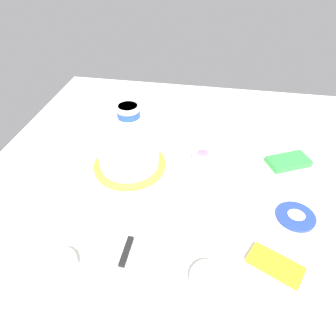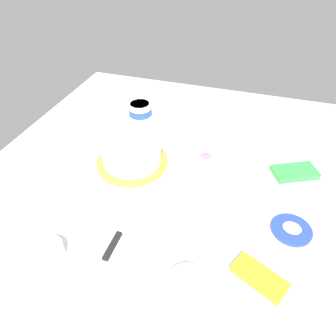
{
  "view_description": "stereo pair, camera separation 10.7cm",
  "coord_description": "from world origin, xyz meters",
  "px_view_note": "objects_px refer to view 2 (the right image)",
  "views": [
    {
      "loc": [
        0.06,
        -0.78,
        0.73
      ],
      "look_at": [
        -0.08,
        0.01,
        0.04
      ],
      "focal_mm": 31.84,
      "sensor_mm": 36.0,
      "label": 1
    },
    {
      "loc": [
        0.16,
        -0.76,
        0.73
      ],
      "look_at": [
        -0.08,
        0.01,
        0.04
      ],
      "focal_mm": 31.84,
      "sensor_mm": 36.0,
      "label": 2
    }
  ],
  "objects_px": {
    "sprinkle_bowl_yellow": "(187,284)",
    "sprinkle_bowl_pink": "(206,159)",
    "frosted_cake": "(132,153)",
    "frosting_tub": "(140,110)",
    "spreading_knife": "(120,233)",
    "candy_box_lower": "(259,277)",
    "paper_napkin": "(307,146)",
    "frosting_tub_lid": "(291,229)",
    "sprinkle_bowl_orange": "(46,252)",
    "candy_box_upper": "(295,172)"
  },
  "relations": [
    {
      "from": "frosting_tub_lid",
      "to": "sprinkle_bowl_orange",
      "type": "relative_size",
      "value": 1.24
    },
    {
      "from": "spreading_knife",
      "to": "candy_box_lower",
      "type": "xyz_separation_m",
      "value": [
        0.41,
        -0.02,
        0.0
      ]
    },
    {
      "from": "frosting_tub",
      "to": "spreading_knife",
      "type": "bearing_deg",
      "value": -73.88
    },
    {
      "from": "frosting_tub_lid",
      "to": "sprinkle_bowl_yellow",
      "type": "relative_size",
      "value": 1.23
    },
    {
      "from": "paper_napkin",
      "to": "spreading_knife",
      "type": "bearing_deg",
      "value": -131.1
    },
    {
      "from": "sprinkle_bowl_orange",
      "to": "frosting_tub",
      "type": "bearing_deg",
      "value": 91.81
    },
    {
      "from": "sprinkle_bowl_orange",
      "to": "frosting_tub_lid",
      "type": "bearing_deg",
      "value": 24.51
    },
    {
      "from": "sprinkle_bowl_orange",
      "to": "candy_box_lower",
      "type": "distance_m",
      "value": 0.58
    },
    {
      "from": "sprinkle_bowl_orange",
      "to": "sprinkle_bowl_yellow",
      "type": "height_order",
      "value": "sprinkle_bowl_yellow"
    },
    {
      "from": "frosting_tub",
      "to": "spreading_knife",
      "type": "height_order",
      "value": "frosting_tub"
    },
    {
      "from": "spreading_knife",
      "to": "paper_napkin",
      "type": "xyz_separation_m",
      "value": [
        0.55,
        0.63,
        -0.0
      ]
    },
    {
      "from": "frosted_cake",
      "to": "sprinkle_bowl_yellow",
      "type": "bearing_deg",
      "value": -52.48
    },
    {
      "from": "frosted_cake",
      "to": "paper_napkin",
      "type": "distance_m",
      "value": 0.71
    },
    {
      "from": "spreading_knife",
      "to": "sprinkle_bowl_yellow",
      "type": "distance_m",
      "value": 0.26
    },
    {
      "from": "candy_box_lower",
      "to": "paper_napkin",
      "type": "bearing_deg",
      "value": 103.79
    },
    {
      "from": "frosted_cake",
      "to": "sprinkle_bowl_yellow",
      "type": "relative_size",
      "value": 2.74
    },
    {
      "from": "candy_box_lower",
      "to": "frosting_tub",
      "type": "bearing_deg",
      "value": 157.74
    },
    {
      "from": "frosting_tub",
      "to": "frosting_tub_lid",
      "type": "distance_m",
      "value": 0.83
    },
    {
      "from": "frosting_tub",
      "to": "paper_napkin",
      "type": "xyz_separation_m",
      "value": [
        0.74,
        -0.01,
        -0.03
      ]
    },
    {
      "from": "sprinkle_bowl_yellow",
      "to": "sprinkle_bowl_pink",
      "type": "distance_m",
      "value": 0.52
    },
    {
      "from": "spreading_knife",
      "to": "paper_napkin",
      "type": "bearing_deg",
      "value": 48.9
    },
    {
      "from": "frosted_cake",
      "to": "sprinkle_bowl_orange",
      "type": "relative_size",
      "value": 2.78
    },
    {
      "from": "frosted_cake",
      "to": "frosting_tub",
      "type": "distance_m",
      "value": 0.34
    },
    {
      "from": "sprinkle_bowl_orange",
      "to": "sprinkle_bowl_yellow",
      "type": "bearing_deg",
      "value": 3.68
    },
    {
      "from": "frosting_tub_lid",
      "to": "candy_box_upper",
      "type": "distance_m",
      "value": 0.27
    },
    {
      "from": "spreading_knife",
      "to": "candy_box_upper",
      "type": "relative_size",
      "value": 1.53
    },
    {
      "from": "frosted_cake",
      "to": "candy_box_upper",
      "type": "bearing_deg",
      "value": 11.22
    },
    {
      "from": "frosting_tub",
      "to": "candy_box_lower",
      "type": "distance_m",
      "value": 0.89
    },
    {
      "from": "sprinkle_bowl_yellow",
      "to": "paper_napkin",
      "type": "height_order",
      "value": "sprinkle_bowl_yellow"
    },
    {
      "from": "frosted_cake",
      "to": "sprinkle_bowl_yellow",
      "type": "xyz_separation_m",
      "value": [
        0.33,
        -0.42,
        -0.03
      ]
    },
    {
      "from": "frosting_tub_lid",
      "to": "sprinkle_bowl_pink",
      "type": "xyz_separation_m",
      "value": [
        -0.32,
        0.24,
        0.01
      ]
    },
    {
      "from": "frosted_cake",
      "to": "candy_box_lower",
      "type": "relative_size",
      "value": 1.9
    },
    {
      "from": "frosting_tub_lid",
      "to": "candy_box_lower",
      "type": "relative_size",
      "value": 0.85
    },
    {
      "from": "sprinkle_bowl_orange",
      "to": "paper_napkin",
      "type": "height_order",
      "value": "sprinkle_bowl_orange"
    },
    {
      "from": "sprinkle_bowl_pink",
      "to": "candy_box_lower",
      "type": "height_order",
      "value": "sprinkle_bowl_pink"
    },
    {
      "from": "spreading_knife",
      "to": "paper_napkin",
      "type": "relative_size",
      "value": 1.57
    },
    {
      "from": "candy_box_lower",
      "to": "sprinkle_bowl_pink",
      "type": "bearing_deg",
      "value": 144.52
    },
    {
      "from": "sprinkle_bowl_yellow",
      "to": "spreading_knife",
      "type": "bearing_deg",
      "value": 155.87
    },
    {
      "from": "frosted_cake",
      "to": "sprinkle_bowl_pink",
      "type": "distance_m",
      "value": 0.28
    },
    {
      "from": "frosting_tub",
      "to": "paper_napkin",
      "type": "relative_size",
      "value": 0.7
    },
    {
      "from": "sprinkle_bowl_pink",
      "to": "candy_box_lower",
      "type": "relative_size",
      "value": 0.57
    },
    {
      "from": "sprinkle_bowl_orange",
      "to": "candy_box_lower",
      "type": "height_order",
      "value": "sprinkle_bowl_orange"
    },
    {
      "from": "spreading_knife",
      "to": "candy_box_upper",
      "type": "height_order",
      "value": "candy_box_upper"
    },
    {
      "from": "frosting_tub",
      "to": "candy_box_lower",
      "type": "relative_size",
      "value": 0.74
    },
    {
      "from": "frosting_tub",
      "to": "sprinkle_bowl_orange",
      "type": "height_order",
      "value": "frosting_tub"
    },
    {
      "from": "paper_napkin",
      "to": "sprinkle_bowl_pink",
      "type": "bearing_deg",
      "value": -149.42
    },
    {
      "from": "candy_box_lower",
      "to": "candy_box_upper",
      "type": "xyz_separation_m",
      "value": [
        0.09,
        0.46,
        0.0
      ]
    },
    {
      "from": "frosting_tub_lid",
      "to": "sprinkle_bowl_orange",
      "type": "height_order",
      "value": "sprinkle_bowl_orange"
    },
    {
      "from": "frosted_cake",
      "to": "frosting_tub_lid",
      "type": "bearing_deg",
      "value": -14.72
    },
    {
      "from": "candy_box_upper",
      "to": "frosted_cake",
      "type": "bearing_deg",
      "value": 165.14
    }
  ]
}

